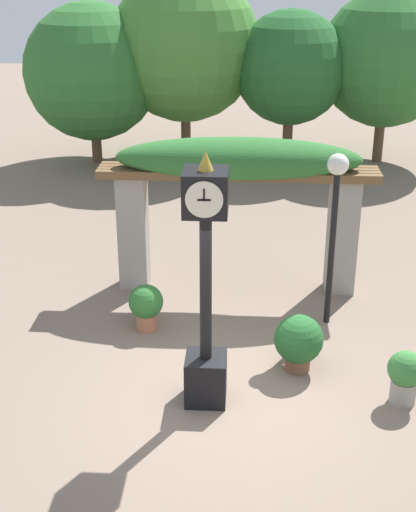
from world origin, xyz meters
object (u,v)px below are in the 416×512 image
at_px(potted_plant_near_left, 146,305).
at_px(potted_plant_near_right, 405,375).
at_px(pedestal_clock, 206,294).
at_px(potted_plant_far_left, 299,341).
at_px(lamp_post, 335,201).

height_order(potted_plant_near_left, potted_plant_near_right, same).
distance_m(potted_plant_near_left, potted_plant_near_right, 4.15).
distance_m(pedestal_clock, potted_plant_far_left, 1.91).
height_order(potted_plant_near_right, lamp_post, lamp_post).
distance_m(potted_plant_far_left, lamp_post, 2.27).
relative_size(pedestal_clock, potted_plant_far_left, 4.06).
relative_size(potted_plant_near_right, potted_plant_far_left, 0.90).
distance_m(potted_plant_near_left, lamp_post, 3.39).
bearing_deg(pedestal_clock, potted_plant_near_left, 119.49).
xyz_separation_m(pedestal_clock, potted_plant_far_left, (1.29, 0.83, -1.13)).
bearing_deg(potted_plant_near_right, lamp_post, 110.08).
xyz_separation_m(potted_plant_near_left, lamp_post, (2.93, 0.40, 1.66)).
distance_m(pedestal_clock, lamp_post, 3.00).
relative_size(pedestal_clock, lamp_post, 1.22).
xyz_separation_m(pedestal_clock, potted_plant_near_right, (2.66, 0.09, -1.17)).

